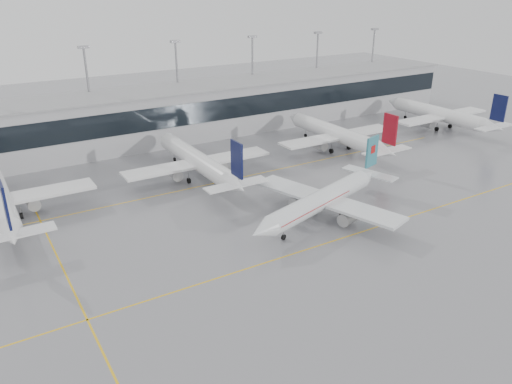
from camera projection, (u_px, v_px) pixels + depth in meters
ground at (299, 252)px, 71.52m from camera, size 320.00×320.00×0.00m
taxi_line_main at (299, 252)px, 71.52m from camera, size 120.00×0.25×0.01m
taxi_line_north at (207, 185)px, 95.12m from camera, size 120.00×0.25×0.01m
taxi_line_cross at (60, 262)px, 68.93m from camera, size 0.25×60.00×0.01m
terminal at (146, 118)px, 117.95m from camera, size 180.00×15.00×12.00m
terminal_glass at (157, 119)px, 111.43m from camera, size 180.00×0.20×5.00m
terminal_roof at (144, 92)px, 115.54m from camera, size 182.00×16.00×0.40m
light_masts at (135, 83)px, 119.81m from camera, size 156.40×1.00×22.60m
air_canada_jet at (325, 198)px, 80.89m from camera, size 33.75×27.05×10.57m
parked_jet_c at (198, 161)px, 96.57m from camera, size 29.64×36.96×11.72m
parked_jet_d at (338, 134)px, 113.36m from camera, size 29.64×36.96×11.72m
parked_jet_e at (441, 115)px, 130.14m from camera, size 29.64×36.96×11.72m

